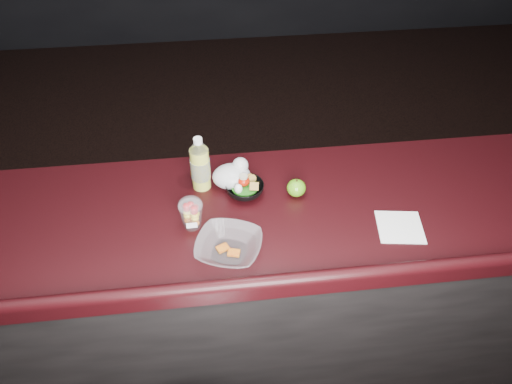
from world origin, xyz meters
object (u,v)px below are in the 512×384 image
Objects in this scene: takeout_bowl at (229,247)px; green_apple at (296,188)px; lemonade_bottle at (200,167)px; snack_bowl at (245,188)px; fruit_cup at (191,213)px.

green_apple is at bearing 43.46° from takeout_bowl.
takeout_bowl is (0.08, -0.36, -0.07)m from lemonade_bottle.
lemonade_bottle reaches higher than snack_bowl.
takeout_bowl is (0.12, -0.14, -0.04)m from fruit_cup.
green_apple is (0.36, -0.09, -0.06)m from lemonade_bottle.
snack_bowl is (0.20, 0.15, -0.04)m from fruit_cup.
lemonade_bottle reaches higher than takeout_bowl.
snack_bowl is at bearing 171.72° from green_apple.
fruit_cup reaches higher than snack_bowl.
fruit_cup is 0.42m from green_apple.
green_apple is 0.38m from takeout_bowl.
takeout_bowl is (-0.28, -0.26, -0.01)m from green_apple.
green_apple is at bearing -14.40° from lemonade_bottle.
snack_bowl is at bearing 74.18° from takeout_bowl.
fruit_cup reaches higher than green_apple.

